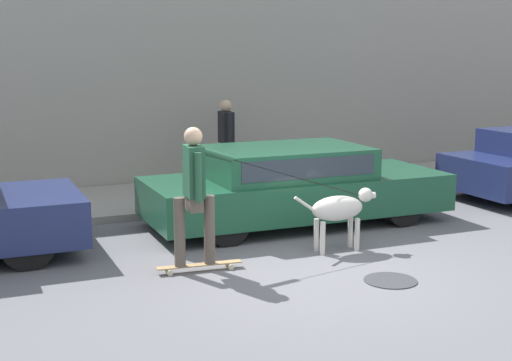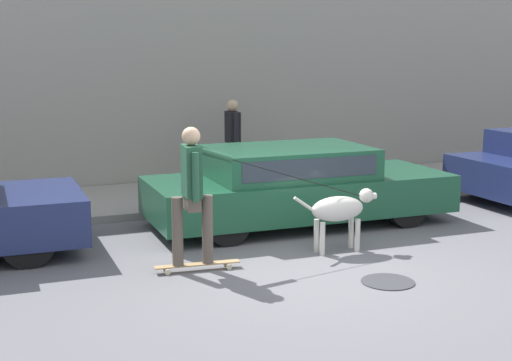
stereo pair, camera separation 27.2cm
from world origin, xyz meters
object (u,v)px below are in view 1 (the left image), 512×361
Objects in this scene: pedestrian_with_bag at (226,139)px; parked_car_1 at (294,186)px; dog at (339,210)px; skateboarder at (195,190)px.

parked_car_1 is at bearing 96.06° from pedestrian_with_bag.
parked_car_1 is at bearing 87.13° from dog.
parked_car_1 is 1.58× the size of skateboarder.
skateboarder is at bearing -175.90° from dog.
dog is (-0.11, -1.58, -0.03)m from parked_car_1.
parked_car_1 is 2.86× the size of pedestrian_with_bag.
parked_car_1 reaches higher than dog.
skateboarder is 4.94m from pedestrian_with_bag.
skateboarder is at bearing 70.25° from pedestrian_with_bag.
skateboarder reaches higher than pedestrian_with_bag.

